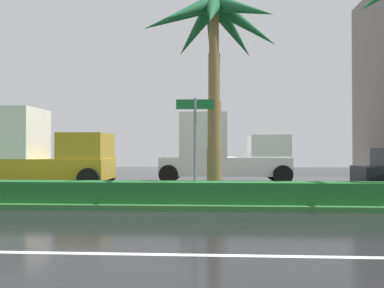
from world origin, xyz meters
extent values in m
cube|color=black|center=(0.00, 9.00, -0.05)|extent=(90.00, 42.00, 0.10)
cube|color=white|center=(0.00, 2.00, 0.00)|extent=(81.00, 0.14, 0.01)
cube|color=#2D6B33|center=(0.00, 8.00, 0.07)|extent=(85.50, 4.00, 0.15)
cube|color=#1E6028|center=(0.00, 6.60, 0.45)|extent=(76.50, 0.70, 0.60)
cylinder|color=olive|center=(0.48, 8.00, 0.91)|extent=(0.50, 0.50, 1.53)
cylinder|color=olive|center=(0.47, 7.96, 2.44)|extent=(0.44, 0.44, 1.53)
cylinder|color=olive|center=(0.47, 7.93, 3.97)|extent=(0.38, 0.38, 1.53)
cylinder|color=olive|center=(0.46, 7.89, 5.50)|extent=(0.32, 0.32, 1.53)
sphere|color=#1A5733|center=(0.46, 7.89, 6.36)|extent=(0.90, 0.90, 0.90)
cone|color=#1A5733|center=(1.47, 8.00, 5.70)|extent=(2.38, 0.81, 1.80)
cone|color=#1A5733|center=(1.11, 8.65, 5.69)|extent=(1.93, 2.13, 1.82)
cone|color=#1A5733|center=(0.39, 9.01, 5.92)|extent=(0.72, 2.49, 1.42)
cone|color=#1A5733|center=(-0.16, 8.72, 5.74)|extent=(1.86, 2.23, 1.72)
cone|color=#1A5733|center=(-0.65, 7.76, 5.92)|extent=(2.50, 0.85, 1.41)
cone|color=#1A5733|center=(-0.28, 7.10, 5.83)|extent=(2.06, 2.15, 1.57)
cone|color=#1A5733|center=(0.40, 6.87, 5.72)|extent=(0.69, 2.37, 1.76)
cone|color=#1A5733|center=(1.29, 7.14, 5.89)|extent=(2.19, 2.06, 1.46)
cylinder|color=slate|center=(-0.09, 6.71, 1.65)|extent=(0.08, 0.08, 3.00)
cube|color=#146B2D|center=(-0.09, 6.71, 2.97)|extent=(1.10, 0.03, 0.28)
cube|color=#B28C1E|center=(-7.25, 11.87, 0.81)|extent=(6.40, 2.30, 0.90)
cube|color=#B28C1E|center=(-5.05, 11.87, 1.81)|extent=(1.90, 2.21, 1.10)
cube|color=silver|center=(-8.30, 11.87, 2.36)|extent=(2.30, 2.35, 2.20)
cylinder|color=black|center=(-4.55, 13.04, 0.46)|extent=(0.92, 0.30, 0.92)
cylinder|color=black|center=(-4.55, 10.70, 0.46)|extent=(0.92, 0.30, 0.92)
cube|color=white|center=(1.04, 14.78, 0.81)|extent=(6.40, 2.30, 0.90)
cube|color=white|center=(3.24, 14.78, 1.81)|extent=(1.90, 2.21, 1.10)
cube|color=silver|center=(-0.01, 14.78, 2.36)|extent=(2.30, 2.35, 2.20)
cylinder|color=black|center=(3.74, 15.95, 0.46)|extent=(0.92, 0.30, 0.92)
cylinder|color=black|center=(3.74, 13.61, 0.46)|extent=(0.92, 0.30, 0.92)
cylinder|color=black|center=(-1.66, 15.95, 0.46)|extent=(0.92, 0.30, 0.92)
cylinder|color=black|center=(-1.66, 13.61, 0.46)|extent=(0.92, 0.30, 0.92)
cylinder|color=black|center=(7.04, 12.87, 0.34)|extent=(0.68, 0.22, 0.68)
cylinder|color=black|center=(7.04, 11.07, 0.34)|extent=(0.68, 0.22, 0.68)
camera|label=1|loc=(0.37, -3.82, 1.69)|focal=34.33mm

